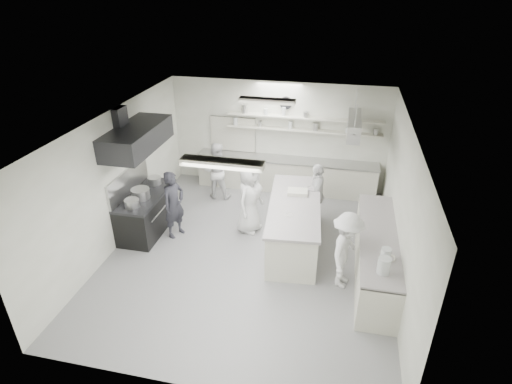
% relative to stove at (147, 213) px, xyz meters
% --- Properties ---
extents(floor, '(6.00, 7.00, 0.02)m').
position_rel_stove_xyz_m(floor, '(2.60, -0.40, -0.46)').
color(floor, '#9D9DA1').
rests_on(floor, ground).
extents(ceiling, '(6.00, 7.00, 0.02)m').
position_rel_stove_xyz_m(ceiling, '(2.60, -0.40, 2.56)').
color(ceiling, silver).
rests_on(ceiling, wall_back).
extents(wall_back, '(6.00, 0.04, 3.00)m').
position_rel_stove_xyz_m(wall_back, '(2.60, 3.10, 1.05)').
color(wall_back, silver).
rests_on(wall_back, floor).
extents(wall_front, '(6.00, 0.04, 3.00)m').
position_rel_stove_xyz_m(wall_front, '(2.60, -3.90, 1.05)').
color(wall_front, silver).
rests_on(wall_front, floor).
extents(wall_left, '(0.04, 7.00, 3.00)m').
position_rel_stove_xyz_m(wall_left, '(-0.40, -0.40, 1.05)').
color(wall_left, silver).
rests_on(wall_left, floor).
extents(wall_right, '(0.04, 7.00, 3.00)m').
position_rel_stove_xyz_m(wall_right, '(5.60, -0.40, 1.05)').
color(wall_right, silver).
rests_on(wall_right, floor).
extents(stove, '(0.80, 1.80, 0.90)m').
position_rel_stove_xyz_m(stove, '(0.00, 0.00, 0.00)').
color(stove, black).
rests_on(stove, floor).
extents(exhaust_hood, '(0.85, 2.00, 0.50)m').
position_rel_stove_xyz_m(exhaust_hood, '(0.00, -0.00, 1.90)').
color(exhaust_hood, '#252629').
rests_on(exhaust_hood, wall_left).
extents(back_counter, '(5.00, 0.60, 0.92)m').
position_rel_stove_xyz_m(back_counter, '(2.90, 2.80, 0.01)').
color(back_counter, beige).
rests_on(back_counter, floor).
extents(shelf_lower, '(4.20, 0.26, 0.04)m').
position_rel_stove_xyz_m(shelf_lower, '(3.30, 2.97, 1.30)').
color(shelf_lower, beige).
rests_on(shelf_lower, wall_back).
extents(shelf_upper, '(4.20, 0.26, 0.04)m').
position_rel_stove_xyz_m(shelf_upper, '(3.30, 2.97, 1.65)').
color(shelf_upper, beige).
rests_on(shelf_upper, wall_back).
extents(pass_through_window, '(1.30, 0.04, 1.00)m').
position_rel_stove_xyz_m(pass_through_window, '(1.30, 3.08, 1.00)').
color(pass_through_window, black).
rests_on(pass_through_window, wall_back).
extents(wall_clock, '(0.32, 0.05, 0.32)m').
position_rel_stove_xyz_m(wall_clock, '(2.80, 3.06, 2.00)').
color(wall_clock, silver).
rests_on(wall_clock, wall_back).
extents(right_counter, '(0.74, 3.30, 0.94)m').
position_rel_stove_xyz_m(right_counter, '(5.25, -0.60, 0.02)').
color(right_counter, beige).
rests_on(right_counter, floor).
extents(pot_rack, '(0.30, 1.60, 0.40)m').
position_rel_stove_xyz_m(pot_rack, '(4.60, 2.00, 1.85)').
color(pot_rack, '#AAAAAA').
rests_on(pot_rack, ceiling).
extents(light_fixture_front, '(1.30, 0.25, 0.10)m').
position_rel_stove_xyz_m(light_fixture_front, '(2.60, -2.20, 2.49)').
color(light_fixture_front, beige).
rests_on(light_fixture_front, ceiling).
extents(light_fixture_rear, '(1.30, 0.25, 0.10)m').
position_rel_stove_xyz_m(light_fixture_rear, '(2.60, 1.40, 2.49)').
color(light_fixture_rear, beige).
rests_on(light_fixture_rear, ceiling).
extents(prep_island, '(1.26, 2.82, 1.01)m').
position_rel_stove_xyz_m(prep_island, '(3.48, 0.12, 0.06)').
color(prep_island, beige).
rests_on(prep_island, floor).
extents(stove_pot, '(0.42, 0.42, 0.28)m').
position_rel_stove_xyz_m(stove_pot, '(0.00, -0.18, 0.60)').
color(stove_pot, '#AAAAAA').
rests_on(stove_pot, stove).
extents(cook_stove, '(0.60, 0.70, 1.62)m').
position_rel_stove_xyz_m(cook_stove, '(0.74, -0.07, 0.36)').
color(cook_stove, '#26272E').
rests_on(cook_stove, floor).
extents(cook_back, '(0.81, 0.66, 1.59)m').
position_rel_stove_xyz_m(cook_back, '(1.13, 1.95, 0.34)').
color(cook_back, silver).
rests_on(cook_back, floor).
extents(cook_island_left, '(0.78, 0.98, 1.74)m').
position_rel_stove_xyz_m(cook_island_left, '(2.38, 0.51, 0.42)').
color(cook_island_left, silver).
rests_on(cook_island_left, floor).
extents(cook_island_right, '(0.41, 0.95, 1.60)m').
position_rel_stove_xyz_m(cook_island_right, '(3.89, 1.14, 0.35)').
color(cook_island_right, silver).
rests_on(cook_island_right, floor).
extents(cook_right, '(0.83, 1.15, 1.61)m').
position_rel_stove_xyz_m(cook_right, '(4.64, -1.03, 0.35)').
color(cook_right, silver).
rests_on(cook_right, floor).
extents(bowl_island_a, '(0.28, 0.28, 0.06)m').
position_rel_stove_xyz_m(bowl_island_a, '(3.79, 0.90, 0.59)').
color(bowl_island_a, '#AAAAAA').
rests_on(bowl_island_a, prep_island).
extents(bowl_island_b, '(0.21, 0.21, 0.06)m').
position_rel_stove_xyz_m(bowl_island_b, '(3.45, -0.38, 0.59)').
color(bowl_island_b, beige).
rests_on(bowl_island_b, prep_island).
extents(bowl_right, '(0.27, 0.27, 0.06)m').
position_rel_stove_xyz_m(bowl_right, '(5.37, -1.36, 0.52)').
color(bowl_right, beige).
rests_on(bowl_right, right_counter).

